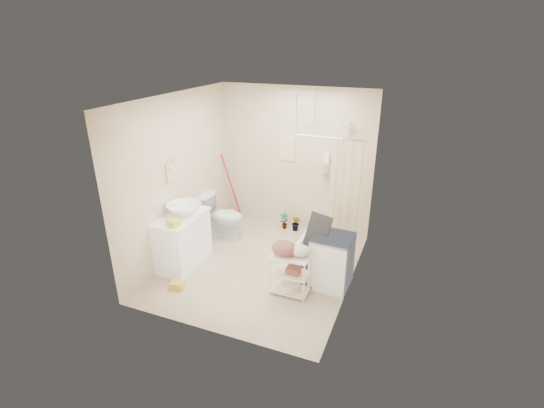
{
  "coord_description": "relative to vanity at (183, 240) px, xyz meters",
  "views": [
    {
      "loc": [
        2.16,
        -4.89,
        3.35
      ],
      "look_at": [
        0.09,
        0.25,
        0.99
      ],
      "focal_mm": 26.0,
      "sensor_mm": 36.0,
      "label": 1
    }
  ],
  "objects": [
    {
      "name": "floor",
      "position": [
        1.16,
        0.38,
        -0.42
      ],
      "size": [
        3.2,
        3.2,
        0.0
      ],
      "primitive_type": "plane",
      "color": "#BEAF8F",
      "rests_on": "ground"
    },
    {
      "name": "ceiling",
      "position": [
        1.16,
        0.38,
        2.18
      ],
      "size": [
        2.8,
        3.2,
        0.04
      ],
      "primitive_type": "cube",
      "color": "silver",
      "rests_on": "ground"
    },
    {
      "name": "wall_back",
      "position": [
        1.16,
        1.98,
        0.88
      ],
      "size": [
        2.8,
        0.04,
        2.6
      ],
      "primitive_type": "cube",
      "color": "beige",
      "rests_on": "ground"
    },
    {
      "name": "wall_front",
      "position": [
        1.16,
        -1.22,
        0.88
      ],
      "size": [
        2.8,
        0.04,
        2.6
      ],
      "primitive_type": "cube",
      "color": "beige",
      "rests_on": "ground"
    },
    {
      "name": "wall_left",
      "position": [
        -0.24,
        0.38,
        0.88
      ],
      "size": [
        0.04,
        3.2,
        2.6
      ],
      "primitive_type": "cube",
      "color": "beige",
      "rests_on": "ground"
    },
    {
      "name": "wall_right",
      "position": [
        2.56,
        0.38,
        0.88
      ],
      "size": [
        0.04,
        3.2,
        2.6
      ],
      "primitive_type": "cube",
      "color": "beige",
      "rests_on": "ground"
    },
    {
      "name": "vanity",
      "position": [
        0.0,
        0.0,
        0.0
      ],
      "size": [
        0.54,
        0.95,
        0.84
      ],
      "primitive_type": "cube",
      "rotation": [
        0.0,
        0.0,
        0.0
      ],
      "color": "white",
      "rests_on": "ground"
    },
    {
      "name": "sink",
      "position": [
        0.04,
        0.06,
        0.51
      ],
      "size": [
        0.66,
        0.66,
        0.18
      ],
      "primitive_type": "imported",
      "rotation": [
        0.0,
        0.0,
        -0.28
      ],
      "color": "white",
      "rests_on": "vanity"
    },
    {
      "name": "counter_basket",
      "position": [
        0.11,
        -0.32,
        0.47
      ],
      "size": [
        0.21,
        0.19,
        0.1
      ],
      "primitive_type": "cube",
      "rotation": [
        0.0,
        0.0,
        -0.34
      ],
      "color": "gold",
      "rests_on": "vanity"
    },
    {
      "name": "floor_basket",
      "position": [
        0.28,
        -0.61,
        -0.35
      ],
      "size": [
        0.31,
        0.26,
        0.15
      ],
      "primitive_type": "cube",
      "rotation": [
        0.0,
        0.0,
        0.21
      ],
      "color": "gold",
      "rests_on": "ground"
    },
    {
      "name": "toilet",
      "position": [
        0.12,
        1.06,
        -0.02
      ],
      "size": [
        0.78,
        0.45,
        0.79
      ],
      "primitive_type": "imported",
      "rotation": [
        0.0,
        0.0,
        1.57
      ],
      "color": "silver",
      "rests_on": "ground"
    },
    {
      "name": "mop",
      "position": [
        -0.14,
        1.89,
        0.24
      ],
      "size": [
        0.16,
        0.16,
        1.31
      ],
      "primitive_type": null,
      "rotation": [
        0.0,
        0.0,
        -0.41
      ],
      "color": "red",
      "rests_on": "ground"
    },
    {
      "name": "potted_plant_a",
      "position": [
        1.04,
        1.77,
        -0.26
      ],
      "size": [
        0.2,
        0.17,
        0.32
      ],
      "primitive_type": "imported",
      "rotation": [
        0.0,
        0.0,
        0.38
      ],
      "color": "brown",
      "rests_on": "ground"
    },
    {
      "name": "potted_plant_b",
      "position": [
        1.28,
        1.76,
        -0.26
      ],
      "size": [
        0.21,
        0.2,
        0.31
      ],
      "primitive_type": "imported",
      "rotation": [
        0.0,
        0.0,
        -0.47
      ],
      "color": "brown",
      "rests_on": "ground"
    },
    {
      "name": "hanging_towel",
      "position": [
        1.01,
        1.96,
        1.08
      ],
      "size": [
        0.28,
        0.03,
        0.42
      ],
      "primitive_type": "cube",
      "color": "beige",
      "rests_on": "wall_back"
    },
    {
      "name": "towel_ring",
      "position": [
        -0.22,
        0.18,
        1.05
      ],
      "size": [
        0.04,
        0.22,
        0.34
      ],
      "primitive_type": null,
      "color": "beige",
      "rests_on": "wall_left"
    },
    {
      "name": "tp_holder",
      "position": [
        -0.2,
        0.43,
        0.3
      ],
      "size": [
        0.08,
        0.12,
        0.14
      ],
      "primitive_type": null,
      "color": "white",
      "rests_on": "wall_left"
    },
    {
      "name": "shower",
      "position": [
        2.01,
        1.43,
        0.63
      ],
      "size": [
        1.1,
        1.1,
        2.1
      ],
      "primitive_type": null,
      "color": "white",
      "rests_on": "ground"
    },
    {
      "name": "shampoo_bottle_a",
      "position": [
        1.76,
        1.89,
        1.03
      ],
      "size": [
        0.13,
        0.13,
        0.26
      ],
      "primitive_type": "imported",
      "rotation": [
        0.0,
        0.0,
        0.28
      ],
      "color": "white",
      "rests_on": "shower"
    },
    {
      "name": "shampoo_bottle_b",
      "position": [
        1.92,
        1.91,
        0.98
      ],
      "size": [
        0.09,
        0.09,
        0.15
      ],
      "primitive_type": "imported",
      "rotation": [
        0.0,
        0.0,
        -0.31
      ],
      "color": "#3D5FB2",
      "rests_on": "shower"
    },
    {
      "name": "washing_machine",
      "position": [
        2.3,
        0.32,
        -0.03
      ],
      "size": [
        0.56,
        0.57,
        0.78
      ],
      "primitive_type": "cube",
      "rotation": [
        0.0,
        0.0,
        -0.04
      ],
      "color": "white",
      "rests_on": "ground"
    },
    {
      "name": "laundry_rack",
      "position": [
        1.82,
        -0.1,
        -0.06
      ],
      "size": [
        0.53,
        0.31,
        0.73
      ],
      "primitive_type": null,
      "rotation": [
        0.0,
        0.0,
        0.0
      ],
      "color": "silver",
      "rests_on": "ground"
    },
    {
      "name": "ironing_board",
      "position": [
        2.03,
        0.23,
        0.14
      ],
      "size": [
        0.32,
        0.12,
        1.11
      ],
      "primitive_type": null,
      "rotation": [
        0.0,
        0.0,
        -0.09
      ],
      "color": "black",
      "rests_on": "ground"
    }
  ]
}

